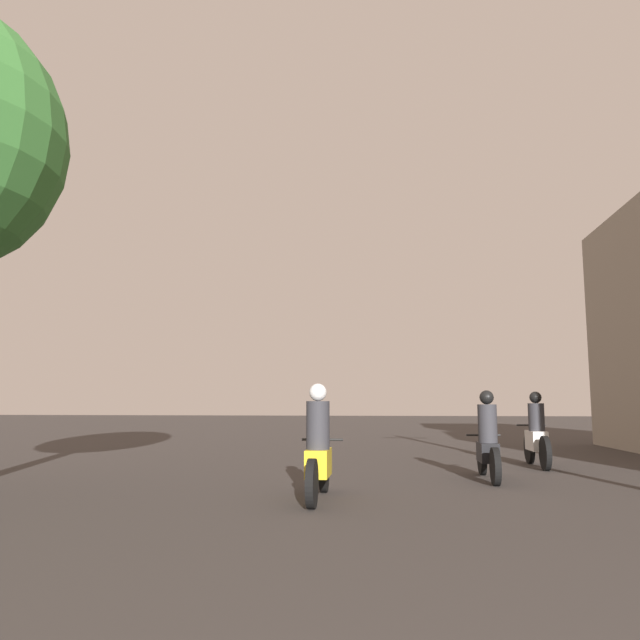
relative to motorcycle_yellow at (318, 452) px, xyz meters
name	(u,v)px	position (x,y,z in m)	size (l,w,h in m)	color
motorcycle_yellow	(318,452)	(0.00, 0.00, 0.00)	(0.60, 2.05, 1.57)	black
motorcycle_black	(488,443)	(2.62, 2.46, -0.02)	(0.60, 2.08, 1.51)	black
motorcycle_white	(536,436)	(3.94, 4.76, -0.02)	(0.60, 2.07, 1.53)	black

